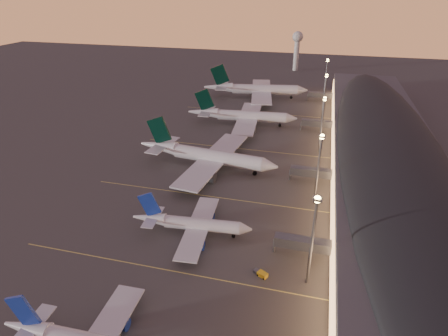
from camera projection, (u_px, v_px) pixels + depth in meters
ground at (177, 259)px, 105.05m from camera, size 700.00×700.00×0.00m
airliner_narrow_north at (192, 224)px, 114.17m from camera, size 37.43×33.56×13.36m
airliner_wide_near at (206, 156)px, 155.09m from camera, size 61.66×56.56×19.73m
airliner_wide_mid at (242, 116)px, 201.52m from camera, size 59.14×54.06×18.91m
airliner_wide_far at (256, 89)px, 247.85m from camera, size 68.40×63.09×21.94m
terminal_building at (386, 151)px, 149.78m from camera, size 56.35×255.00×17.46m
light_masts at (322, 131)px, 145.27m from camera, size 2.20×217.20×25.90m
radar_tower at (297, 44)px, 317.98m from camera, size 9.00×9.00×32.50m
lane_markings at (215, 190)px, 139.65m from camera, size 90.00×180.36×0.00m
baggage_tug_c at (261, 274)px, 98.84m from camera, size 4.27×3.33×1.20m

